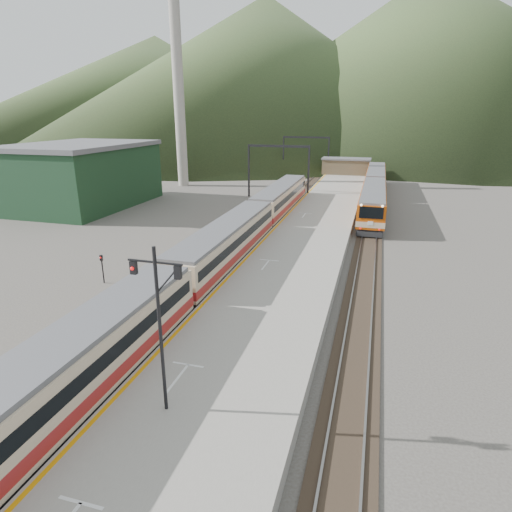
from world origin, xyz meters
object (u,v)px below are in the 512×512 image
(main_train, at_px, (227,243))
(second_train, at_px, (374,189))
(signal_mast, at_px, (159,315))
(worker, at_px, (84,340))

(main_train, relative_size, second_train, 1.53)
(second_train, relative_size, signal_mast, 5.74)
(second_train, bearing_deg, signal_mast, -98.01)
(second_train, relative_size, worker, 24.06)
(second_train, bearing_deg, worker, -106.80)
(main_train, xyz_separation_m, second_train, (11.50, 31.71, -0.02))
(main_train, height_order, second_train, main_train)
(worker, bearing_deg, signal_mast, 167.18)
(main_train, bearing_deg, worker, -100.08)
(main_train, distance_m, worker, 15.77)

